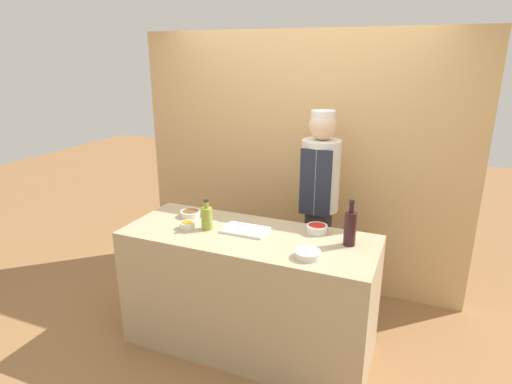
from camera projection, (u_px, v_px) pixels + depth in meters
ground_plane at (249, 343)px, 3.39m from camera, size 14.00×14.00×0.00m
cabinet_wall at (299, 162)px, 4.10m from camera, size 3.16×0.18×2.40m
counter at (249, 291)px, 3.25m from camera, size 1.86×0.73×0.94m
sauce_bowl_orange at (187, 225)px, 3.20m from camera, size 0.11×0.11×0.05m
sauce_bowl_white at (308, 254)px, 2.75m from camera, size 0.17×0.17×0.04m
sauce_bowl_brown at (191, 213)px, 3.44m from camera, size 0.16×0.16×0.05m
sauce_bowl_red at (317, 229)px, 3.12m from camera, size 0.15×0.15×0.06m
cutting_board at (245, 230)px, 3.15m from camera, size 0.33×0.21×0.02m
bottle_wine at (350, 227)px, 2.90m from camera, size 0.08×0.08×0.33m
bottle_oil at (207, 218)px, 3.17m from camera, size 0.08×0.08×0.23m
chef_center at (319, 203)px, 3.66m from camera, size 0.33×0.33×1.76m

